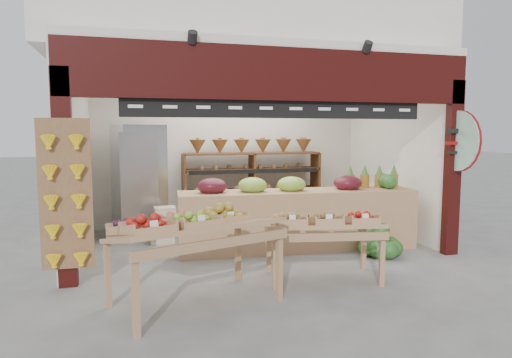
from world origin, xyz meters
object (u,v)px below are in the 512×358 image
object	(u,v)px
back_shelving	(252,170)
refrigerator	(139,181)
cardboard_stack	(177,228)
mid_counter	(297,217)
watermelon_pile	(380,243)
display_table_right	(323,223)
display_table_left	(183,227)

from	to	relation	value
back_shelving	refrigerator	bearing A→B (deg)	-170.19
refrigerator	cardboard_stack	bearing A→B (deg)	-62.24
mid_counter	watermelon_pile	world-z (taller)	mid_counter
back_shelving	display_table_right	distance (m)	3.51
cardboard_stack	mid_counter	xyz separation A→B (m)	(1.81, -1.02, 0.29)
cardboard_stack	mid_counter	distance (m)	2.10
back_shelving	watermelon_pile	distance (m)	3.13
refrigerator	display_table_right	xyz separation A→B (m)	(2.20, -3.11, -0.28)
back_shelving	display_table_right	bearing A→B (deg)	-90.08
cardboard_stack	display_table_right	bearing A→B (deg)	-57.61
cardboard_stack	mid_counter	bearing A→B (deg)	-29.27
refrigerator	mid_counter	bearing A→B (deg)	-51.67
refrigerator	cardboard_stack	xyz separation A→B (m)	(0.60, -0.58, -0.78)
display_table_right	mid_counter	bearing A→B (deg)	81.99
display_table_right	watermelon_pile	world-z (taller)	display_table_right
display_table_left	display_table_right	size ratio (longest dim) A/B	1.28
refrigerator	display_table_right	size ratio (longest dim) A/B	1.29
refrigerator	watermelon_pile	world-z (taller)	refrigerator
back_shelving	display_table_left	distance (m)	4.34
back_shelving	mid_counter	world-z (taller)	back_shelving
display_table_right	watermelon_pile	xyz separation A→B (m)	(1.30, 0.79, -0.54)
refrigerator	back_shelving	bearing A→B (deg)	-8.37
cardboard_stack	display_table_left	size ratio (longest dim) A/B	0.47
back_shelving	display_table_left	size ratio (longest dim) A/B	1.40
refrigerator	display_table_left	world-z (taller)	refrigerator
mid_counter	display_table_left	distance (m)	2.84
cardboard_stack	display_table_right	size ratio (longest dim) A/B	0.60
cardboard_stack	mid_counter	world-z (taller)	mid_counter
mid_counter	display_table_left	size ratio (longest dim) A/B	1.94
display_table_right	watermelon_pile	bearing A→B (deg)	31.38
cardboard_stack	watermelon_pile	size ratio (longest dim) A/B	1.34
back_shelving	refrigerator	size ratio (longest dim) A/B	1.38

